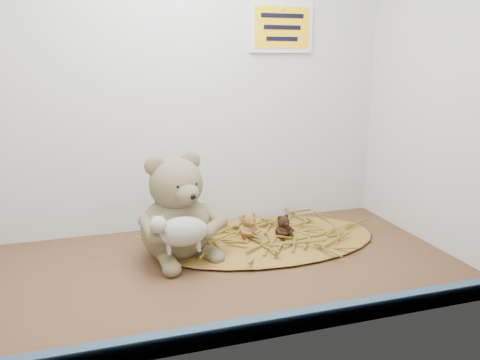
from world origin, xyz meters
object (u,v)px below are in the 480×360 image
object	(u,v)px
main_teddy	(176,206)
mini_teddy_brown	(283,226)
toy_lamb	(183,232)
mini_teddy_tan	(249,225)

from	to	relation	value
main_teddy	mini_teddy_brown	world-z (taller)	main_teddy
main_teddy	toy_lamb	size ratio (longest dim) A/B	1.77
main_teddy	mini_teddy_brown	size ratio (longest dim) A/B	4.04
main_teddy	mini_teddy_brown	xyz separation A→B (cm)	(28.25, 1.69, -8.43)
toy_lamb	mini_teddy_brown	size ratio (longest dim) A/B	2.28
toy_lamb	mini_teddy_brown	distance (cm)	30.73
main_teddy	toy_lamb	distance (cm)	9.63
main_teddy	mini_teddy_tan	distance (cm)	21.55
mini_teddy_brown	toy_lamb	bearing A→B (deg)	-173.48
main_teddy	mini_teddy_brown	distance (cm)	29.53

